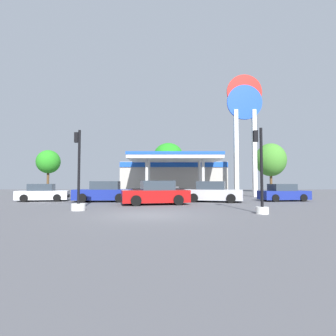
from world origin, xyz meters
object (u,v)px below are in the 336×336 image
Objects in this scene: car_4 at (157,194)px; tree_1 at (170,156)px; car_1 at (45,193)px; car_2 at (105,192)px; traffic_signal_0 at (263,186)px; tree_0 at (50,162)px; traffic_signal_1 at (80,190)px; car_6 at (159,191)px; station_pole_sign at (246,119)px; car_0 at (285,193)px; car_3 at (214,193)px; tree_2 at (272,160)px.

tree_1 is at bearing 87.64° from car_4.
car_2 is at bearing -6.76° from car_1.
traffic_signal_0 is at bearing -40.40° from car_2.
car_2 is at bearing 147.60° from car_4.
traffic_signal_1 is at bearing -63.06° from tree_0.
tree_1 is at bearing 1.92° from tree_0.
tree_1 reaches higher than traffic_signal_0.
tree_1 is at bearing 61.62° from car_1.
car_4 is 1.04× the size of car_6.
station_pole_sign is 3.11× the size of traffic_signal_0.
station_pole_sign is 17.02m from car_2.
car_0 is 0.93× the size of traffic_signal_1.
tree_1 reaches higher than car_1.
traffic_signal_0 is (14.82, -8.87, 0.73)m from car_1.
car_3 is 0.76× the size of tree_0.
tree_2 is at bearing 2.49° from tree_0.
car_4 is (-9.14, -9.93, -7.61)m from station_pole_sign.
tree_1 is at bearing 79.25° from traffic_signal_1.
car_4 is 4.91m from car_6.
station_pole_sign is at bearing 28.41° from car_2.
car_1 is at bearing -118.38° from tree_1.
traffic_signal_1 reaches higher than car_3.
traffic_signal_0 is (5.48, -10.48, 0.62)m from car_6.
traffic_signal_1 is at bearing -53.96° from car_1.
tree_0 reaches higher than car_0.
station_pole_sign reaches higher than tree_2.
tree_2 is at bearing 37.18° from car_1.
tree_2 reaches higher than car_1.
station_pole_sign is 2.72× the size of car_3.
car_3 is (8.67, -0.17, -0.00)m from car_2.
station_pole_sign is 15.15m from tree_1.
car_6 is at bearing 171.82° from car_0.
traffic_signal_0 is 0.96× the size of traffic_signal_1.
car_3 is (-5.95, -0.89, 0.10)m from car_0.
car_1 is 9.48m from car_6.
tree_2 is at bearing 58.92° from car_3.
tree_2 is at bearing 68.35° from traffic_signal_0.
tree_2 is (6.51, 19.79, 4.38)m from car_0.
traffic_signal_0 is 31.17m from tree_2.
traffic_signal_0 is 0.67× the size of tree_0.
car_4 is 0.65× the size of tree_2.
car_3 is at bearing -79.98° from tree_1.
car_1 reaches higher than car_0.
station_pole_sign is 12.93m from car_6.
car_2 is 20.85m from tree_1.
car_6 is 24.30m from tree_0.
car_0 is at bearing 27.08° from traffic_signal_1.
tree_1 is (-3.50, 19.80, 4.73)m from car_3.
tree_2 is (20.96, 27.17, 3.89)m from traffic_signal_1.
traffic_signal_0 is at bearing -9.51° from traffic_signal_1.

